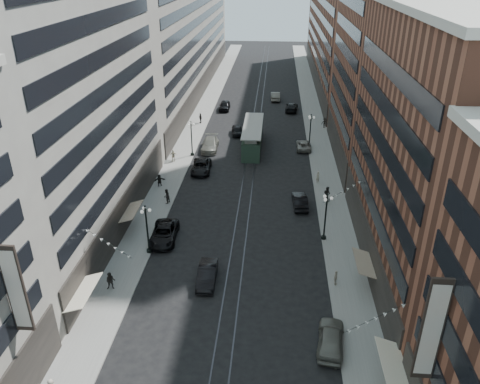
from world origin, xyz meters
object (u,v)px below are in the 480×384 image
(car_7, at_px, (201,167))
(car_8, at_px, (210,144))
(lamppost_sw_mid, at_px, (192,137))
(car_11, at_px, (304,145))
(pedestrian_extra_0, at_px, (200,118))
(pedestrian_extra_2, at_px, (167,196))
(lamppost_sw_far, at_px, (147,228))
(lamppost_se_far, at_px, (326,215))
(car_2, at_px, (164,233))
(pedestrian_2, at_px, (111,281))
(car_4, at_px, (331,338))
(car_9, at_px, (225,106))
(pedestrian_9, at_px, (325,123))
(pedestrian_5, at_px, (159,180))
(car_10, at_px, (300,201))
(pedestrian_4, at_px, (336,278))
(pedestrian_8, at_px, (318,177))
(lamppost_se_mid, at_px, (310,130))
(car_13, at_px, (237,130))
(pedestrian_6, at_px, (173,156))
(streetcar, at_px, (253,137))
(car_5, at_px, (207,275))
(pedestrian_7, at_px, (327,194))
(car_12, at_px, (292,107))
(car_14, at_px, (275,96))

(car_7, xyz_separation_m, car_8, (0.12, 8.72, 0.09))
(lamppost_sw_mid, height_order, car_11, lamppost_sw_mid)
(car_7, bearing_deg, pedestrian_extra_0, 96.20)
(pedestrian_extra_0, distance_m, pedestrian_extra_2, 32.10)
(lamppost_sw_far, height_order, lamppost_se_far, same)
(car_2, distance_m, car_7, 18.58)
(lamppost_sw_mid, xyz_separation_m, car_11, (17.45, 4.34, -2.42))
(pedestrian_2, bearing_deg, car_7, 72.09)
(car_4, height_order, car_9, car_9)
(pedestrian_9, bearing_deg, lamppost_sw_mid, -146.26)
(car_4, height_order, car_8, car_8)
(car_4, distance_m, pedestrian_5, 34.23)
(car_11, bearing_deg, car_9, -54.08)
(lamppost_se_far, bearing_deg, lamppost_sw_mid, 128.66)
(pedestrian_2, xyz_separation_m, pedestrian_9, (23.68, 48.28, 0.02))
(car_2, relative_size, car_10, 1.22)
(pedestrian_4, distance_m, pedestrian_8, 22.44)
(car_4, bearing_deg, pedestrian_5, -46.20)
(pedestrian_4, bearing_deg, pedestrian_extra_0, 20.82)
(lamppost_se_far, relative_size, car_8, 0.90)
(lamppost_se_mid, bearing_deg, car_8, -172.62)
(car_8, bearing_deg, car_13, 61.72)
(pedestrian_6, bearing_deg, car_11, -179.50)
(lamppost_se_far, height_order, lamppost_se_mid, same)
(car_8, xyz_separation_m, pedestrian_8, (16.36, -11.52, 0.09))
(lamppost_se_far, bearing_deg, pedestrian_8, 88.58)
(lamppost_sw_far, xyz_separation_m, pedestrian_4, (18.82, -4.03, -2.19))
(lamppost_sw_far, xyz_separation_m, lamppost_se_far, (18.40, 4.00, 0.00))
(car_2, bearing_deg, pedestrian_4, -23.58)
(car_8, xyz_separation_m, pedestrian_6, (-4.79, -5.66, 0.21))
(streetcar, bearing_deg, car_2, -105.88)
(lamppost_sw_mid, distance_m, pedestrian_6, 4.14)
(lamppost_se_far, xyz_separation_m, pedestrian_9, (3.30, 38.00, -2.03))
(car_8, distance_m, car_9, 22.36)
(pedestrian_extra_0, bearing_deg, car_5, -24.30)
(pedestrian_2, relative_size, pedestrian_7, 0.93)
(pedestrian_4, bearing_deg, pedestrian_9, -5.75)
(car_12, bearing_deg, lamppost_se_mid, 102.19)
(car_5, relative_size, pedestrian_8, 2.92)
(car_10, distance_m, car_14, 48.97)
(pedestrian_9, bearing_deg, car_2, -118.67)
(lamppost_sw_mid, height_order, pedestrian_2, lamppost_sw_mid)
(lamppost_sw_mid, distance_m, pedestrian_9, 26.46)
(car_9, xyz_separation_m, car_11, (15.05, -20.95, -0.20))
(car_13, bearing_deg, pedestrian_extra_2, -112.00)
(lamppost_se_mid, height_order, car_5, lamppost_se_mid)
(lamppost_sw_mid, xyz_separation_m, pedestrian_extra_2, (-0.52, -16.06, -2.00))
(lamppost_sw_mid, xyz_separation_m, car_2, (1.00, -24.33, -2.28))
(streetcar, xyz_separation_m, car_2, (-8.20, -28.81, -0.93))
(lamppost_sw_mid, distance_m, pedestrian_extra_0, 16.20)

